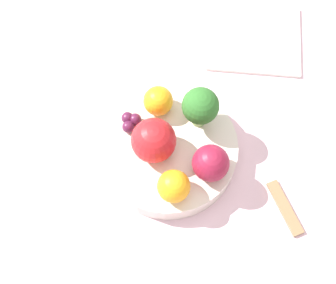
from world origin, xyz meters
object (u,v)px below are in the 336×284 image
object	(u,v)px
apple_red	(154,143)
orange_back	(174,186)
orange_front	(158,101)
napkin	(254,38)
bowl	(168,150)
apple_green	(211,163)
spoon	(285,208)
broccoli	(200,107)
grape_cluster	(130,121)

from	to	relation	value
apple_red	orange_back	bearing A→B (deg)	-86.58
apple_red	orange_front	size ratio (longest dim) A/B	1.45
napkin	bowl	bearing A→B (deg)	-144.75
apple_green	spoon	distance (m)	0.13
broccoli	spoon	xyz separation A→B (m)	(0.07, -0.15, -0.07)
napkin	spoon	bearing A→B (deg)	-106.10
broccoli	spoon	bearing A→B (deg)	-65.39
apple_red	apple_green	size ratio (longest dim) A/B	1.22
apple_green	napkin	world-z (taller)	apple_green
orange_back	grape_cluster	world-z (taller)	orange_back
broccoli	napkin	size ratio (longest dim) A/B	0.37
broccoli	orange_front	size ratio (longest dim) A/B	1.68
napkin	broccoli	bearing A→B (deg)	-140.35
orange_front	grape_cluster	distance (m)	0.05
napkin	spoon	distance (m)	0.29
orange_back	spoon	size ratio (longest dim) A/B	0.53
grape_cluster	bowl	bearing A→B (deg)	-51.74
broccoli	grape_cluster	size ratio (longest dim) A/B	2.28
apple_green	grape_cluster	size ratio (longest dim) A/B	1.62
orange_front	spoon	distance (m)	0.23
broccoli	orange_front	world-z (taller)	broccoli
spoon	broccoli	bearing A→B (deg)	114.61
grape_cluster	apple_green	bearing A→B (deg)	-52.87
bowl	orange_front	distance (m)	0.07
apple_red	grape_cluster	distance (m)	0.06
apple_red	orange_back	size ratio (longest dim) A/B	1.40
bowl	orange_back	world-z (taller)	orange_back
orange_front	grape_cluster	bearing A→B (deg)	-166.89
broccoli	napkin	bearing A→B (deg)	39.65
bowl	apple_red	bearing A→B (deg)	-170.80
orange_front	napkin	bearing A→B (deg)	23.24
orange_front	grape_cluster	size ratio (longest dim) A/B	1.36
apple_red	spoon	bearing A→B (deg)	-41.93
broccoli	orange_back	world-z (taller)	broccoli
apple_red	orange_back	world-z (taller)	apple_red
apple_red	spoon	world-z (taller)	apple_red
apple_green	broccoli	bearing A→B (deg)	79.31
orange_back	grape_cluster	xyz separation A→B (m)	(-0.02, 0.12, -0.01)
bowl	apple_red	world-z (taller)	apple_red
orange_front	orange_back	world-z (taller)	orange_back
orange_front	bowl	bearing A→B (deg)	-97.02
orange_back	apple_red	bearing A→B (deg)	93.42
napkin	grape_cluster	bearing A→B (deg)	-158.59
orange_front	orange_back	size ratio (longest dim) A/B	0.97
apple_red	apple_green	world-z (taller)	apple_red
bowl	grape_cluster	bearing A→B (deg)	128.26
bowl	napkin	size ratio (longest dim) A/B	1.01
broccoli	orange_back	size ratio (longest dim) A/B	1.62
apple_green	orange_front	world-z (taller)	apple_green
broccoli	orange_front	xyz separation A→B (m)	(-0.05, 0.04, -0.02)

